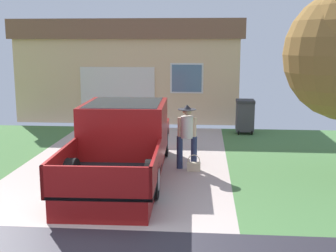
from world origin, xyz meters
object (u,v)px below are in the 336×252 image
Objects in this scene: pickup_truck at (124,142)px; handbag at (194,166)px; person_with_hat at (187,133)px; wheeled_trash_bin at (245,115)px; house_with_garage at (137,67)px.

handbag is (1.65, 0.25, -0.62)m from pickup_truck.
person_with_hat is 0.81m from handbag.
wheeled_trash_bin reaches higher than handbag.
person_with_hat is 3.95× the size of handbag.
person_with_hat is at bearing 131.67° from handbag.
person_with_hat is (1.47, 0.46, 0.14)m from pickup_truck.
person_with_hat reaches higher than handbag.
pickup_truck is 3.40× the size of person_with_hat.
house_with_garage is at bearing 95.06° from pickup_truck.
pickup_truck reaches higher than wheeled_trash_bin.
pickup_truck is 9.73m from house_with_garage.
person_with_hat is at bearing -74.15° from house_with_garage.
house_with_garage is at bearing -75.08° from person_with_hat.
pickup_truck is 13.44× the size of handbag.
pickup_truck is 1.55m from person_with_hat.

